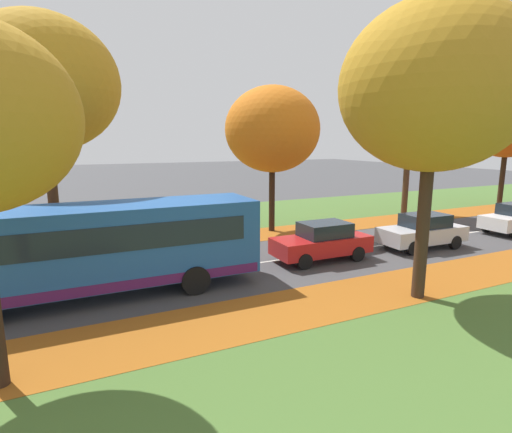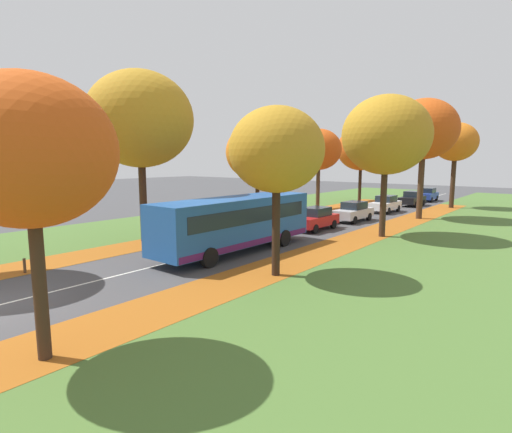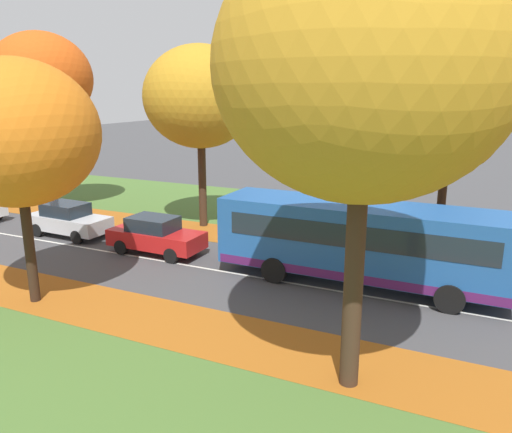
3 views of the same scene
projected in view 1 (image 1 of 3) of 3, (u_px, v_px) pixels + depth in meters
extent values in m
cube|color=#476B2D|center=(229.00, 220.00, 25.77)|extent=(12.00, 90.00, 0.01)
cube|color=#9E5619|center=(148.00, 247.00, 19.16)|extent=(2.80, 60.00, 0.00)
cube|color=#9E5619|center=(210.00, 325.00, 10.99)|extent=(2.80, 60.00, 0.00)
cube|color=silver|center=(306.00, 256.00, 17.60)|extent=(0.12, 80.00, 0.01)
cylinder|color=#382619|center=(53.00, 198.00, 17.82)|extent=(0.45, 0.45, 5.02)
ellipsoid|color=#B27F1E|center=(42.00, 83.00, 16.91)|extent=(6.39, 6.39, 5.75)
cylinder|color=black|center=(272.00, 198.00, 22.24)|extent=(0.33, 0.33, 3.69)
ellipsoid|color=orange|center=(272.00, 129.00, 21.54)|extent=(5.14, 5.14, 4.62)
cylinder|color=#422D1E|center=(406.00, 184.00, 26.72)|extent=(0.39, 0.39, 4.34)
ellipsoid|color=#C64C14|center=(410.00, 124.00, 26.00)|extent=(4.59, 4.59, 4.13)
cylinder|color=black|center=(502.00, 179.00, 30.83)|extent=(0.38, 0.38, 4.20)
ellipsoid|color=#C64C14|center=(508.00, 123.00, 30.04)|extent=(5.75, 5.75, 5.17)
cylinder|color=#382619|center=(423.00, 230.00, 12.60)|extent=(0.40, 0.40, 4.48)
ellipsoid|color=#B27F1E|center=(434.00, 87.00, 11.79)|extent=(5.60, 5.60, 5.04)
cube|color=#1E5199|center=(97.00, 244.00, 12.79)|extent=(2.54, 10.41, 2.50)
cube|color=#19232D|center=(96.00, 232.00, 12.72)|extent=(2.57, 9.16, 0.80)
cube|color=#4C1951|center=(100.00, 276.00, 12.99)|extent=(2.56, 10.20, 0.32)
cylinder|color=black|center=(195.00, 280.00, 13.16)|extent=(0.30, 0.96, 0.96)
cylinder|color=black|center=(177.00, 261.00, 15.28)|extent=(0.30, 0.96, 0.96)
cube|color=#B21919|center=(321.00, 245.00, 16.91)|extent=(1.73, 4.21, 0.70)
cube|color=#19232D|center=(325.00, 229.00, 16.85)|extent=(1.46, 2.03, 0.60)
cylinder|color=black|center=(305.00, 261.00, 15.74)|extent=(0.23, 0.64, 0.64)
cylinder|color=black|center=(285.00, 252.00, 17.13)|extent=(0.23, 0.64, 0.64)
cylinder|color=black|center=(357.00, 254.00, 16.82)|extent=(0.23, 0.64, 0.64)
cylinder|color=black|center=(335.00, 245.00, 18.21)|extent=(0.23, 0.64, 0.64)
cube|color=#B7BABF|center=(422.00, 234.00, 18.86)|extent=(1.83, 4.25, 0.70)
cube|color=#19232D|center=(425.00, 220.00, 18.79)|extent=(1.51, 2.06, 0.60)
cylinder|color=black|center=(413.00, 248.00, 17.71)|extent=(0.24, 0.65, 0.64)
cylinder|color=black|center=(388.00, 240.00, 19.12)|extent=(0.24, 0.65, 0.64)
cylinder|color=black|center=(455.00, 242.00, 18.73)|extent=(0.24, 0.65, 0.64)
cylinder|color=black|center=(429.00, 235.00, 20.14)|extent=(0.24, 0.65, 0.64)
cylinder|color=black|center=(487.00, 226.00, 22.19)|extent=(0.22, 0.64, 0.64)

